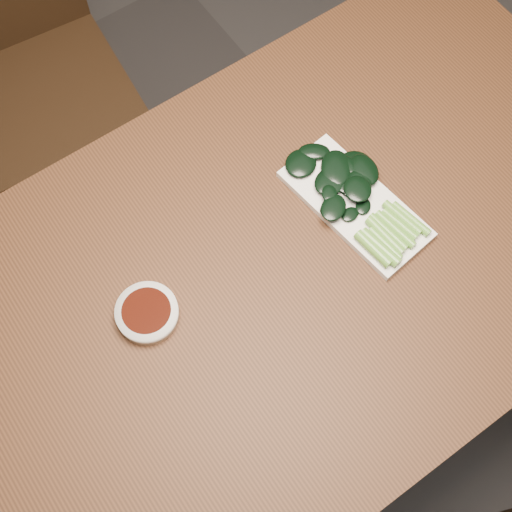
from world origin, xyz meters
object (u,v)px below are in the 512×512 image
at_px(table, 281,281).
at_px(chair_far, 25,64).
at_px(serving_plate, 355,204).
at_px(sauce_bowl, 147,313).
at_px(gai_lan, 357,195).

bearing_deg(table, chair_far, 97.98).
height_order(chair_far, serving_plate, chair_far).
bearing_deg(sauce_bowl, chair_far, 82.23).
height_order(serving_plate, gai_lan, gai_lan).
xyz_separation_m(chair_far, gai_lan, (0.30, -0.84, 0.29)).
xyz_separation_m(table, chair_far, (-0.12, 0.87, -0.19)).
bearing_deg(table, gai_lan, 8.37).
distance_m(table, sauce_bowl, 0.25).
height_order(table, sauce_bowl, sauce_bowl).
xyz_separation_m(sauce_bowl, gai_lan, (0.41, -0.03, 0.01)).
xyz_separation_m(serving_plate, gai_lan, (0.01, 0.01, 0.02)).
relative_size(chair_far, sauce_bowl, 8.71).
relative_size(table, gai_lan, 4.83).
bearing_deg(chair_far, gai_lan, -64.68).
distance_m(chair_far, gai_lan, 0.94).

